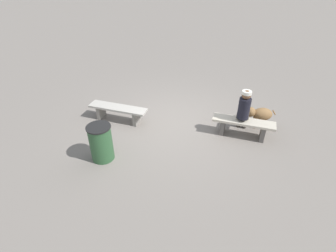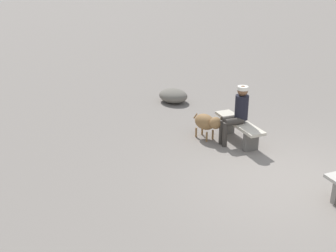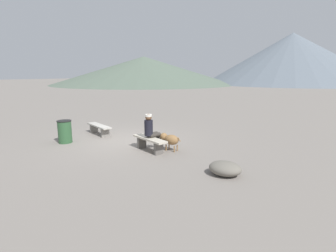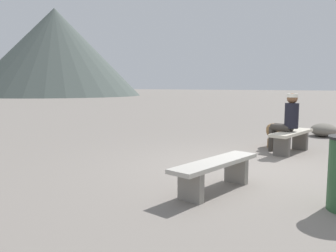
{
  "view_description": "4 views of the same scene",
  "coord_description": "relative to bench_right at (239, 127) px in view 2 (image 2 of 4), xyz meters",
  "views": [
    {
      "loc": [
        0.97,
        -6.1,
        4.0
      ],
      "look_at": [
        0.02,
        -1.04,
        0.59
      ],
      "focal_mm": 27.7,
      "sensor_mm": 36.0,
      "label": 1
    },
    {
      "loc": [
        -5.1,
        5.46,
        3.92
      ],
      "look_at": [
        1.63,
        1.65,
        0.82
      ],
      "focal_mm": 46.27,
      "sensor_mm": 36.0,
      "label": 2
    },
    {
      "loc": [
        8.46,
        -6.32,
        2.71
      ],
      "look_at": [
        1.58,
        0.93,
        0.68
      ],
      "focal_mm": 28.42,
      "sensor_mm": 36.0,
      "label": 3
    },
    {
      "loc": [
        -5.84,
        -2.2,
        1.47
      ],
      "look_at": [
        -0.71,
        1.26,
        0.74
      ],
      "focal_mm": 36.86,
      "sensor_mm": 36.0,
      "label": 4
    }
  ],
  "objects": [
    {
      "name": "dog",
      "position": [
        0.45,
        0.54,
        0.07
      ],
      "size": [
        0.82,
        0.44,
        0.6
      ],
      "rotation": [
        0.0,
        0.0,
        3.33
      ],
      "color": "olive",
      "rests_on": "ground"
    },
    {
      "name": "bench_right",
      "position": [
        0.0,
        0.0,
        0.0
      ],
      "size": [
        1.6,
        0.57,
        0.48
      ],
      "rotation": [
        0.0,
        0.0,
        -0.13
      ],
      "color": "#605B56",
      "rests_on": "ground"
    },
    {
      "name": "boulder",
      "position": [
        3.09,
        -0.12,
        -0.15
      ],
      "size": [
        1.01,
        0.89,
        0.38
      ],
      "primitive_type": "ellipsoid",
      "rotation": [
        0.0,
        0.0,
        4.92
      ],
      "color": "#6B665B",
      "rests_on": "ground"
    },
    {
      "name": "seated_person",
      "position": [
        -0.04,
        0.11,
        0.42
      ],
      "size": [
        0.37,
        0.62,
        1.31
      ],
      "rotation": [
        0.0,
        0.0,
        -0.16
      ],
      "color": "black",
      "rests_on": "ground"
    },
    {
      "name": "ground",
      "position": [
        -1.85,
        0.28,
        -0.37
      ],
      "size": [
        210.0,
        210.0,
        0.06
      ],
      "primitive_type": "cube",
      "color": "gray"
    }
  ]
}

